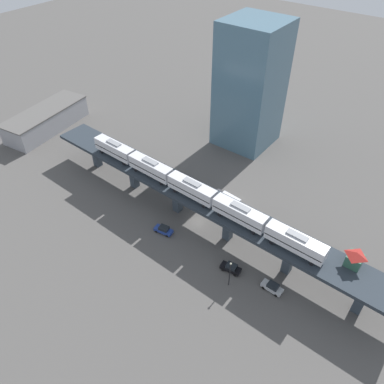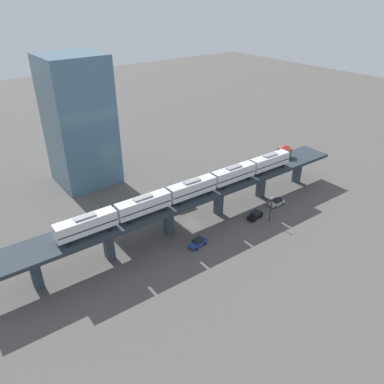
{
  "view_description": "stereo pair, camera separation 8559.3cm",
  "coord_description": "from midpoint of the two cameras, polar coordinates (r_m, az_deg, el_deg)",
  "views": [
    {
      "loc": [
        -51.95,
        -37.62,
        64.01
      ],
      "look_at": [
        -1.38,
        0.84,
        9.82
      ],
      "focal_mm": 35.0,
      "sensor_mm": 36.0,
      "label": 1
    },
    {
      "loc": [
        -60.44,
        46.51,
        50.75
      ],
      "look_at": [
        -1.38,
        0.84,
        9.82
      ],
      "focal_mm": 35.0,
      "sensor_mm": 36.0,
      "label": 2
    }
  ],
  "objects": [
    {
      "name": "signal_hut",
      "position": [
        84.21,
        54.21,
        -14.79
      ],
      "size": [
        3.3,
        3.3,
        3.4
      ],
      "color": "#33604C",
      "rests_on": "elevated_viaduct"
    },
    {
      "name": "warehouse_building",
      "position": [
        101.45,
        -6.36,
        8.05
      ],
      "size": [
        29.72,
        14.17,
        6.8
      ],
      "color": "#99999E",
      "rests_on": "ground"
    },
    {
      "name": "street_lamp",
      "position": [
        72.79,
        39.59,
        -20.19
      ],
      "size": [
        0.44,
        0.44,
        6.94
      ],
      "color": "black",
      "rests_on": "ground"
    },
    {
      "name": "elevated_viaduct",
      "position": [
        75.53,
        30.31,
        -8.4
      ],
      "size": [
        10.74,
        92.18,
        8.32
      ],
      "color": "#283039",
      "rests_on": "ground"
    },
    {
      "name": "office_tower",
      "position": [
        102.25,
        31.73,
        11.77
      ],
      "size": [
        16.0,
        16.0,
        36.0
      ],
      "color": "slate",
      "rests_on": "ground"
    },
    {
      "name": "street_car_black",
      "position": [
        76.74,
        37.61,
        -19.18
      ],
      "size": [
        2.38,
        4.59,
        1.89
      ],
      "color": "black",
      "rests_on": "ground"
    },
    {
      "name": "ground_plane",
      "position": [
        80.44,
        28.48,
        -11.75
      ],
      "size": [
        400.0,
        400.0,
        0.0
      ],
      "primitive_type": "plane",
      "color": "#514F4C"
    },
    {
      "name": "subway_train",
      "position": [
        71.98,
        30.29,
        -6.78
      ],
      "size": [
        4.42,
        62.45,
        4.45
      ],
      "color": "silver",
      "rests_on": "elevated_viaduct"
    },
    {
      "name": "street_car_silver",
      "position": [
        80.07,
        44.13,
        -20.74
      ],
      "size": [
        2.08,
        4.46,
        1.89
      ],
      "color": "#B7BABF",
      "rests_on": "ground"
    },
    {
      "name": "delivery_truck",
      "position": [
        85.97,
        31.73,
        -7.54
      ],
      "size": [
        2.9,
        7.37,
        3.2
      ],
      "color": "#333338",
      "rests_on": "ground"
    },
    {
      "name": "street_car_blue",
      "position": [
        74.32,
        24.11,
        -14.07
      ],
      "size": [
        2.46,
        4.62,
        1.89
      ],
      "color": "#233D93",
      "rests_on": "ground"
    }
  ]
}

